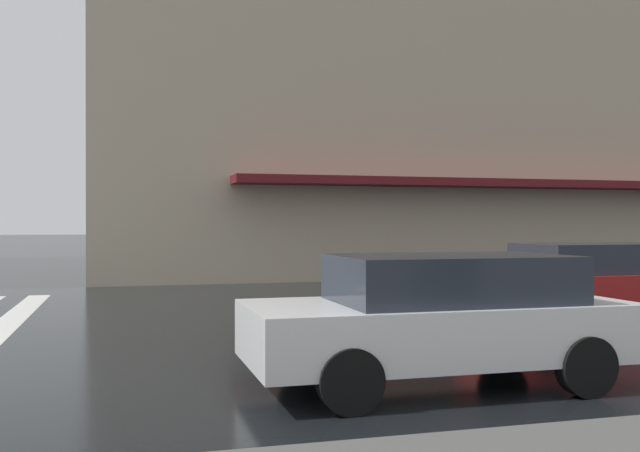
# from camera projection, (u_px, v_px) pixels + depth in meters

# --- Properties ---
(car_white) EXTENTS (1.85, 4.10, 1.41)m
(car_white) POSITION_uv_depth(u_px,v_px,m) (441.00, 316.00, 7.65)
(car_white) COLOR silver
(car_white) RESTS_ON ground_plane
(car_red) EXTENTS (1.85, 4.10, 1.41)m
(car_red) POSITION_uv_depth(u_px,v_px,m) (589.00, 282.00, 12.20)
(car_red) COLOR maroon
(car_red) RESTS_ON ground_plane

